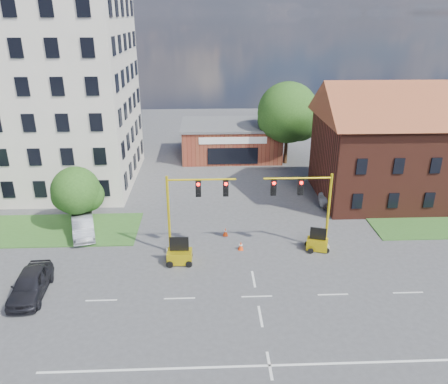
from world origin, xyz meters
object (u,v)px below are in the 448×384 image
Objects in this scene: pickup_white at (345,200)px; sedan_dark at (30,284)px; signal_mast_east at (307,203)px; trailer_east at (317,243)px; signal_mast_west at (190,205)px; trailer_west at (180,255)px.

sedan_dark reaches higher than pickup_white.
signal_mast_east is 3.50m from trailer_east.
signal_mast_west is 1.26× the size of sedan_dark.
signal_mast_west reaches higher than pickup_white.
signal_mast_east is 1.25× the size of pickup_white.
signal_mast_east is 10.24m from trailer_west.
trailer_west is 0.41× the size of sedan_dark.
signal_mast_west is 1.25× the size of pickup_white.
pickup_white is at bearing 28.85° from signal_mast_west.
pickup_white is (4.62, 8.05, 0.13)m from trailer_east.
pickup_white is (14.30, 7.88, -3.23)m from signal_mast_west.
signal_mast_west is 11.90m from sedan_dark.
signal_mast_west is at bearing 180.00° from signal_mast_east.
signal_mast_west is 10.25m from trailer_east.
trailer_east is 0.37× the size of sedan_dark.
trailer_west is 10.63m from trailer_east.
sedan_dark is at bearing -147.99° from trailer_east.
pickup_white is (15.14, 9.53, 0.06)m from trailer_west.
signal_mast_west is 8.71m from signal_mast_east.
trailer_east is (0.97, -0.17, -3.36)m from signal_mast_east.
signal_mast_east is 3.38× the size of trailer_east.
signal_mast_west is at bearing 23.72° from sedan_dark.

